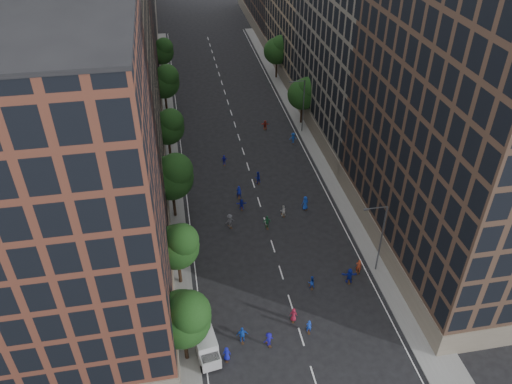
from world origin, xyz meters
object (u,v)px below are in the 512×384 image
Objects in this scene: streetlamp_near at (380,235)px; skater_0 at (227,354)px; cargo_van at (206,346)px; skater_2 at (311,282)px; streetlamp_far at (302,103)px; skater_1 at (309,326)px.

skater_0 is at bearing -153.90° from streetlamp_near.
cargo_van reaches higher than skater_2.
skater_0 is (-17.89, -8.76, -4.39)m from streetlamp_near.
skater_0 is (-17.89, -41.76, -4.39)m from streetlamp_far.
streetlamp_near reaches higher than skater_0.
cargo_van is (-19.68, -7.79, -3.97)m from streetlamp_near.
streetlamp_far is at bearing 55.85° from cargo_van.
cargo_van is 2.94× the size of skater_1.
skater_2 is at bearing -103.38° from skater_1.
skater_1 is at bearing -3.94° from cargo_van.
streetlamp_far is at bearing -98.95° from skater_1.
streetlamp_far is 45.65m from skater_0.
streetlamp_far reaches higher than skater_1.
cargo_van is at bearing -115.76° from streetlamp_far.
skater_2 is at bearing -134.57° from skater_0.
skater_2 is (-7.69, -34.32, -4.39)m from streetlamp_far.
cargo_van is at bearing -19.06° from skater_0.
streetlamp_far is 35.45m from skater_2.
streetlamp_far reaches higher than skater_0.
cargo_van is 2.08m from skater_0.
streetlamp_far reaches higher than cargo_van.
cargo_van is at bearing 8.88° from skater_1.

